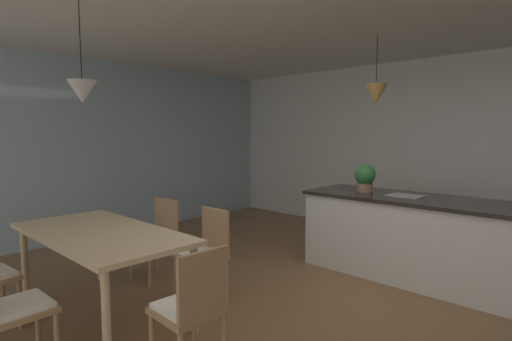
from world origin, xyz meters
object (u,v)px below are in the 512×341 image
Objects in this scene: chair_far_right at (205,252)px; chair_near_right at (9,306)px; potted_plant_on_island at (365,177)px; kitchen_island at (410,236)px; chair_far_left at (157,236)px; chair_kitchen_end at (192,306)px; dining_table at (101,239)px.

chair_far_right is 1.00× the size of chair_near_right.
potted_plant_on_island is at bearing 80.31° from chair_near_right.
potted_plant_on_island is at bearing 180.00° from kitchen_island.
potted_plant_on_island is (1.43, 1.95, 0.60)m from chair_far_left.
kitchen_island is (1.17, 3.58, -0.01)m from chair_near_right.
kitchen_island reaches higher than chair_far_left.
potted_plant_on_island is (-0.56, 0.00, 0.61)m from kitchen_island.
chair_kitchen_end is at bearing 43.16° from chair_near_right.
dining_table is 2.08× the size of chair_kitchen_end.
dining_table is at bearing 179.90° from chair_kitchen_end.
chair_near_right is at bearing -108.07° from kitchen_island.
chair_far_left is at bearing 154.14° from chair_kitchen_end.
potted_plant_on_island is at bearing 72.61° from chair_far_right.
chair_near_right is 3.68m from potted_plant_on_island.
chair_far_left is (-1.69, 0.82, 0.00)m from chair_kitchen_end.
chair_kitchen_end is 1.00× the size of chair_far_left.
chair_far_right is at bearing -120.91° from kitchen_island.
chair_far_right reaches higher than dining_table.
kitchen_island is 0.83m from potted_plant_on_island.
dining_table is 3.19m from kitchen_island.
dining_table is 2.08× the size of chair_far_right.
chair_near_right is 0.38× the size of kitchen_island.
potted_plant_on_island reaches higher than chair_far_right.
potted_plant_on_island reaches higher than kitchen_island.
chair_far_right is 1.63m from chair_near_right.
kitchen_island reaches higher than chair_near_right.
chair_far_left is 2.49m from potted_plant_on_island.
dining_table is 1.29m from chair_kitchen_end.
chair_far_left is at bearing 116.68° from chair_near_right.
chair_far_right and chair_far_left have the same top height.
chair_far_left is (-0.41, 0.82, -0.21)m from dining_table.
chair_near_right is at bearing -63.37° from dining_table.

